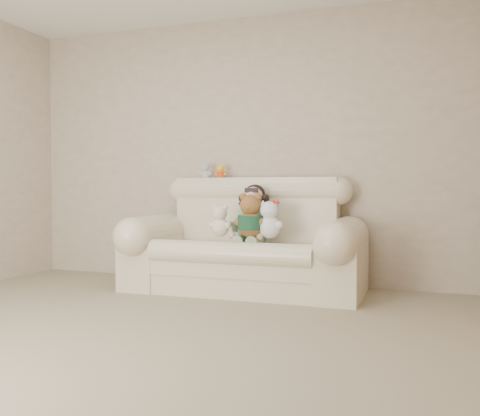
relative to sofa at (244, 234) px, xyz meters
name	(u,v)px	position (x,y,z in m)	size (l,w,h in m)	color
floor	(88,353)	(-0.24, -2.00, -0.52)	(5.00, 5.00, 0.00)	gray
wall_back	(238,150)	(-0.24, 0.50, 0.78)	(4.50, 4.50, 0.00)	#C4B59C
sofa	(244,234)	(0.00, 0.00, 0.00)	(2.10, 0.95, 1.03)	beige
seated_child	(254,214)	(0.07, 0.08, 0.18)	(0.33, 0.40, 0.55)	#2C7D3A
brown_teddy	(251,211)	(0.11, -0.14, 0.21)	(0.29, 0.22, 0.45)	brown
white_cat	(269,215)	(0.28, -0.13, 0.18)	(0.24, 0.19, 0.38)	white
cream_teddy	(220,218)	(-0.17, -0.13, 0.15)	(0.21, 0.16, 0.33)	white
yellow_mini_bear	(221,170)	(-0.35, 0.35, 0.58)	(0.11, 0.09, 0.17)	gold
grey_mini_plush	(206,170)	(-0.51, 0.34, 0.59)	(0.12, 0.09, 0.19)	silver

